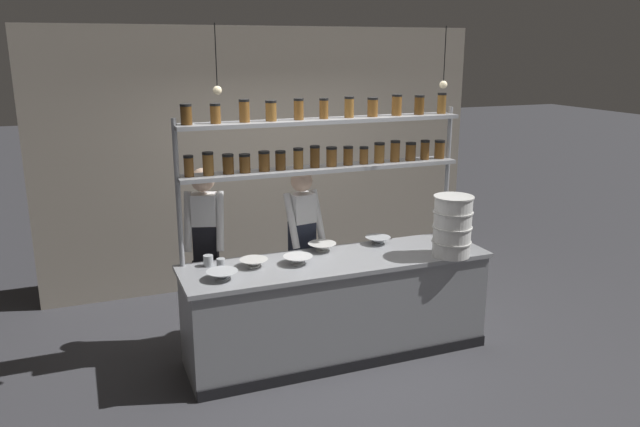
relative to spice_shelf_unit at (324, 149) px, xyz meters
name	(u,v)px	position (x,y,z in m)	size (l,w,h in m)	color
ground_plane	(337,353)	(0.00, -0.33, -1.86)	(40.00, 40.00, 0.00)	#3D3D42
back_wall	(267,158)	(0.00, 1.78, -0.37)	(5.19, 0.12, 2.97)	#9E9384
prep_counter	(337,307)	(0.00, -0.33, -1.40)	(2.79, 0.76, 0.92)	gray
spice_shelf_unit	(324,149)	(0.00, 0.00, 0.00)	(2.67, 0.28, 2.33)	#999BA0
chef_left	(206,244)	(-1.04, 0.33, -0.87)	(0.42, 0.35, 1.70)	black
chef_center	(302,241)	(-0.13, 0.24, -0.92)	(0.40, 0.32, 1.63)	black
container_stack	(452,226)	(0.99, -0.61, -0.66)	(0.36, 0.36, 0.55)	white
prep_bowl_near_left	(298,260)	(-0.37, -0.32, -0.90)	(0.26, 0.26, 0.07)	white
prep_bowl_center_front	(378,240)	(0.54, -0.05, -0.90)	(0.24, 0.24, 0.07)	#B2B7BC
prep_bowl_center_back	(322,247)	(-0.04, -0.06, -0.90)	(0.26, 0.26, 0.07)	silver
prep_bowl_near_right	(222,275)	(-1.07, -0.44, -0.90)	(0.26, 0.26, 0.07)	silver
prep_bowl_far_left	(254,263)	(-0.75, -0.25, -0.90)	(0.24, 0.24, 0.07)	silver
serving_cup_front	(221,264)	(-1.03, -0.21, -0.89)	(0.07, 0.07, 0.10)	#B2B7BC
serving_cup_by_board	(208,261)	(-1.11, -0.09, -0.89)	(0.08, 0.08, 0.10)	#B2B7BC
pendant_light_row	(338,85)	(-0.01, -0.33, 0.59)	(2.09, 0.07, 0.54)	black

